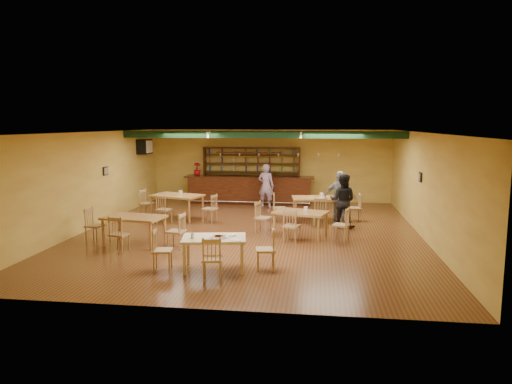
# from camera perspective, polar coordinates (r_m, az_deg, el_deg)

# --- Properties ---
(floor) EXTENTS (12.00, 12.00, 0.00)m
(floor) POSITION_cam_1_polar(r_m,az_deg,el_deg) (14.35, -0.72, -4.88)
(floor) COLOR #5C2D1A
(floor) RESTS_ON ground
(ceiling_beam) EXTENTS (10.00, 0.30, 0.25)m
(ceiling_beam) POSITION_cam_1_polar(r_m,az_deg,el_deg) (16.75, 0.64, 6.92)
(ceiling_beam) COLOR black
(ceiling_beam) RESTS_ON ceiling
(track_rail_left) EXTENTS (0.05, 2.50, 0.05)m
(track_rail_left) POSITION_cam_1_polar(r_m,az_deg,el_deg) (17.64, -4.98, 7.18)
(track_rail_left) COLOR white
(track_rail_left) RESTS_ON ceiling
(track_rail_right) EXTENTS (0.05, 2.50, 0.05)m
(track_rail_right) POSITION_cam_1_polar(r_m,az_deg,el_deg) (17.24, 5.54, 7.15)
(track_rail_right) COLOR white
(track_rail_right) RESTS_ON ceiling
(ac_unit) EXTENTS (0.34, 0.70, 0.48)m
(ac_unit) POSITION_cam_1_polar(r_m,az_deg,el_deg) (19.29, -13.21, 5.33)
(ac_unit) COLOR white
(ac_unit) RESTS_ON wall_left
(picture_left) EXTENTS (0.04, 0.34, 0.28)m
(picture_left) POSITION_cam_1_polar(r_m,az_deg,el_deg) (16.46, -17.62, 2.42)
(picture_left) COLOR black
(picture_left) RESTS_ON wall_left
(picture_right) EXTENTS (0.04, 0.34, 0.28)m
(picture_right) POSITION_cam_1_polar(r_m,az_deg,el_deg) (14.71, 19.10, 1.71)
(picture_right) COLOR black
(picture_right) RESTS_ON wall_right
(bar_counter) EXTENTS (5.25, 0.85, 1.13)m
(bar_counter) POSITION_cam_1_polar(r_m,az_deg,el_deg) (19.37, -0.80, 0.25)
(bar_counter) COLOR #35100A
(bar_counter) RESTS_ON ground
(back_bar_hutch) EXTENTS (4.06, 0.40, 2.28)m
(back_bar_hutch) POSITION_cam_1_polar(r_m,az_deg,el_deg) (19.91, -0.54, 2.14)
(back_bar_hutch) COLOR #35100A
(back_bar_hutch) RESTS_ON ground
(poinsettia) EXTENTS (0.38, 0.38, 0.53)m
(poinsettia) POSITION_cam_1_polar(r_m,az_deg,el_deg) (19.70, -7.09, 2.75)
(poinsettia) COLOR maroon
(poinsettia) RESTS_ON bar_counter
(dining_table_a) EXTENTS (1.90, 1.46, 0.84)m
(dining_table_a) POSITION_cam_1_polar(r_m,az_deg,el_deg) (16.49, -9.44, -1.78)
(dining_table_a) COLOR #A3753A
(dining_table_a) RESTS_ON ground
(dining_table_b) EXTENTS (1.74, 1.17, 0.82)m
(dining_table_b) POSITION_cam_1_polar(r_m,az_deg,el_deg) (16.00, 7.32, -2.08)
(dining_table_b) COLOR #A3753A
(dining_table_b) RESTS_ON ground
(dining_table_c) EXTENTS (1.70, 1.18, 0.79)m
(dining_table_c) POSITION_cam_1_polar(r_m,az_deg,el_deg) (13.24, -14.39, -4.52)
(dining_table_c) COLOR #A3753A
(dining_table_c) RESTS_ON ground
(dining_table_d) EXTENTS (1.69, 1.30, 0.74)m
(dining_table_d) POSITION_cam_1_polar(r_m,az_deg,el_deg) (13.82, 5.36, -3.85)
(dining_table_d) COLOR #A3753A
(dining_table_d) RESTS_ON ground
(near_table) EXTENTS (1.53, 1.11, 0.75)m
(near_table) POSITION_cam_1_polar(r_m,az_deg,el_deg) (10.73, -5.04, -7.37)
(near_table) COLOR beige
(near_table) RESTS_ON ground
(pizza_tray) EXTENTS (0.54, 0.54, 0.01)m
(pizza_tray) POSITION_cam_1_polar(r_m,az_deg,el_deg) (10.62, -4.53, -5.40)
(pizza_tray) COLOR silver
(pizza_tray) RESTS_ON near_table
(parmesan_shaker) EXTENTS (0.08, 0.08, 0.11)m
(parmesan_shaker) POSITION_cam_1_polar(r_m,az_deg,el_deg) (10.59, -7.63, -5.22)
(parmesan_shaker) COLOR #EAE5C6
(parmesan_shaker) RESTS_ON near_table
(napkin_stack) EXTENTS (0.24, 0.21, 0.03)m
(napkin_stack) POSITION_cam_1_polar(r_m,az_deg,el_deg) (10.76, -3.00, -5.17)
(napkin_stack) COLOR white
(napkin_stack) RESTS_ON near_table
(pizza_server) EXTENTS (0.33, 0.12, 0.00)m
(pizza_server) POSITION_cam_1_polar(r_m,az_deg,el_deg) (10.63, -3.68, -5.32)
(pizza_server) COLOR silver
(pizza_server) RESTS_ON pizza_tray
(side_plate) EXTENTS (0.25, 0.25, 0.01)m
(side_plate) POSITION_cam_1_polar(r_m,az_deg,el_deg) (10.34, -2.31, -5.76)
(side_plate) COLOR white
(side_plate) RESTS_ON near_table
(patron_bar) EXTENTS (0.69, 0.52, 1.71)m
(patron_bar) POSITION_cam_1_polar(r_m,az_deg,el_deg) (18.42, 1.21, 0.75)
(patron_bar) COLOR #7E4698
(patron_bar) RESTS_ON ground
(patron_right_a) EXTENTS (0.96, 0.82, 1.70)m
(patron_right_a) POSITION_cam_1_polar(r_m,az_deg,el_deg) (15.15, 10.36, -1.03)
(patron_right_a) COLOR black
(patron_right_a) RESTS_ON ground
(patron_right_b) EXTENTS (1.07, 0.59, 1.73)m
(patron_right_b) POSITION_cam_1_polar(r_m,az_deg,el_deg) (15.70, 10.05, -0.65)
(patron_right_b) COLOR gray
(patron_right_b) RESTS_ON ground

